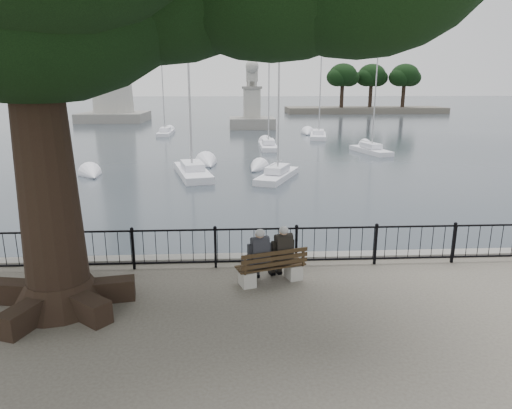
{
  "coord_description": "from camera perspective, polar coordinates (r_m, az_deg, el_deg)",
  "views": [
    {
      "loc": [
        -0.56,
        -8.1,
        4.41
      ],
      "look_at": [
        0.0,
        2.5,
        1.6
      ],
      "focal_mm": 32.0,
      "sensor_mm": 36.0,
      "label": 1
    }
  ],
  "objects": [
    {
      "name": "harbor",
      "position": [
        12.15,
        -0.13,
        -9.01
      ],
      "size": [
        260.0,
        260.0,
        1.2
      ],
      "color": "slate",
      "rests_on": "ground"
    },
    {
      "name": "railing",
      "position": [
        11.29,
        0.0,
        -5.11
      ],
      "size": [
        22.06,
        0.06,
        1.0
      ],
      "color": "black",
      "rests_on": "ground"
    },
    {
      "name": "bench",
      "position": [
        10.51,
        1.94,
        -8.24
      ],
      "size": [
        1.66,
        0.94,
        0.84
      ],
      "color": "#9D9B91",
      "rests_on": "ground"
    },
    {
      "name": "person_left",
      "position": [
        10.37,
        0.23,
        -6.66
      ],
      "size": [
        0.52,
        0.72,
        1.33
      ],
      "color": "black",
      "rests_on": "ground"
    },
    {
      "name": "person_right",
      "position": [
        10.57,
        3.15,
        -6.25
      ],
      "size": [
        0.52,
        0.72,
        1.33
      ],
      "color": "black",
      "rests_on": "ground"
    },
    {
      "name": "lighthouse",
      "position": [
        72.54,
        -17.99,
        19.43
      ],
      "size": [
        9.34,
        9.34,
        28.78
      ],
      "color": "slate",
      "rests_on": "ground"
    },
    {
      "name": "lion_monument",
      "position": [
        58.19,
        -0.52,
        11.55
      ],
      "size": [
        5.57,
        5.57,
        8.33
      ],
      "color": "slate",
      "rests_on": "ground"
    },
    {
      "name": "sailboat_a",
      "position": [
        26.82,
        -24.12,
        2.59
      ],
      "size": [
        3.46,
        5.27,
        10.46
      ],
      "color": "white",
      "rests_on": "ground"
    },
    {
      "name": "sailboat_b",
      "position": [
        27.99,
        -7.94,
        4.33
      ],
      "size": [
        2.87,
        5.97,
        13.22
      ],
      "color": "white",
      "rests_on": "ground"
    },
    {
      "name": "sailboat_c",
      "position": [
        26.82,
        2.68,
        3.85
      ],
      "size": [
        3.09,
        4.89,
        9.56
      ],
      "color": "white",
      "rests_on": "ground"
    },
    {
      "name": "sailboat_d",
      "position": [
        38.26,
        14.15,
        6.68
      ],
      "size": [
        2.42,
        4.92,
        8.17
      ],
      "color": "white",
      "rests_on": "ground"
    },
    {
      "name": "sailboat_f",
      "position": [
        39.66,
        1.54,
        7.43
      ],
      "size": [
        1.34,
        4.84,
        9.15
      ],
      "color": "white",
      "rests_on": "ground"
    },
    {
      "name": "sailboat_g",
      "position": [
        48.03,
        7.77,
        8.6
      ],
      "size": [
        2.52,
        5.72,
        9.95
      ],
      "color": "white",
      "rests_on": "ground"
    },
    {
      "name": "sailboat_h",
      "position": [
        51.49,
        -11.27,
        8.9
      ],
      "size": [
        1.38,
        4.86,
        10.67
      ],
      "color": "white",
      "rests_on": "ground"
    },
    {
      "name": "far_shore",
      "position": [
        91.37,
        13.96,
        13.54
      ],
      "size": [
        30.0,
        8.6,
        9.18
      ],
      "color": "#504B41",
      "rests_on": "ground"
    }
  ]
}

